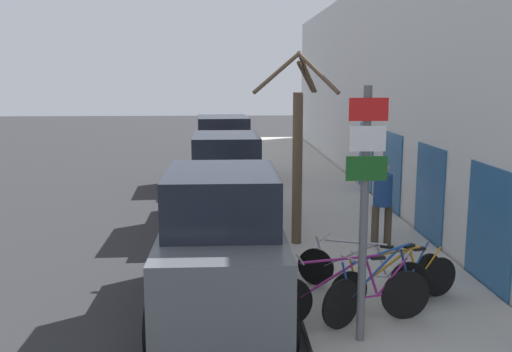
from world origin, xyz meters
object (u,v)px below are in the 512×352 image
Objects in this scene: bicycle_2 at (396,280)px; pedestrian_near at (383,198)px; parked_car_2 at (223,153)px; signpost at (365,203)px; street_tree at (298,150)px; bicycle_0 at (347,295)px; parked_car_1 at (226,184)px; bicycle_3 at (362,270)px; parked_car_0 at (222,249)px; bicycle_1 at (387,285)px.

pedestrian_near reaches higher than bicycle_2.
bicycle_2 is 3.21m from pedestrian_near.
signpost is at bearing -84.59° from parked_car_2.
pedestrian_near is 1.98m from street_tree.
bicycle_0 is 6.38m from parked_car_1.
street_tree reaches higher than bicycle_3.
parked_car_0 is 5.39m from parked_car_1.
parked_car_2 reaches higher than bicycle_0.
parked_car_1 is at bearing 89.57° from parked_car_0.
signpost is at bearing -164.18° from bicycle_3.
parked_car_1 is 0.97× the size of parked_car_2.
signpost is 2.44m from parked_car_0.
parked_car_1 is (-1.75, 6.69, -1.00)m from signpost.
parked_car_2 is (-0.12, 5.51, 0.02)m from parked_car_1.
pedestrian_near is (1.03, 2.60, 0.62)m from bicycle_3.
parked_car_1 is (0.06, 5.39, -0.02)m from parked_car_0.
bicycle_3 is 10.79m from parked_car_2.
bicycle_3 is 2.31m from parked_car_0.
parked_car_1 is 4.01m from pedestrian_near.
parked_car_1 reaches higher than bicycle_2.
parked_car_0 is 10.90m from parked_car_2.
parked_car_0 is 0.95× the size of parked_car_1.
parked_car_1 is at bearing 104.69° from signpost.
bicycle_0 is 1.07m from bicycle_2.
bicycle_3 is at bearing 54.46° from pedestrian_near.
parked_car_0 is at bearing 67.45° from bicycle_2.
bicycle_1 is at bearing -76.35° from street_tree.
parked_car_0 reaches higher than pedestrian_near.
parked_car_2 is (-2.28, 10.53, 0.51)m from bicycle_3.
pedestrian_near is at bearing -38.04° from parked_car_1.
parked_car_0 is 4.40m from pedestrian_near.
bicycle_2 is 11.36m from parked_car_2.
parked_car_0 is at bearing 61.21° from bicycle_0.
bicycle_3 is at bearing 19.86° from bicycle_2.
bicycle_1 is 0.55× the size of street_tree.
bicycle_2 is 2.68m from parked_car_0.
signpost is 0.74× the size of parked_car_2.
bicycle_1 is at bearing 122.53° from bicycle_2.
bicycle_3 is (0.47, 1.11, -0.04)m from bicycle_0.
bicycle_1 is 11.57m from parked_car_2.
bicycle_3 is 2.87m from pedestrian_near.
parked_car_0 is 2.40× the size of pedestrian_near.
signpost is at bearing -179.21° from bicycle_0.
pedestrian_near is at bearing 42.58° from parked_car_0.
pedestrian_near is at bearing 7.92° from bicycle_3.
street_tree is at bearing 42.93° from bicycle_3.
parked_car_2 is (-2.69, 11.02, 0.50)m from bicycle_2.
pedestrian_near is 0.44× the size of street_tree.
bicycle_2 is (0.21, 0.27, -0.04)m from bicycle_1.
signpost is 6.99m from parked_car_1.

